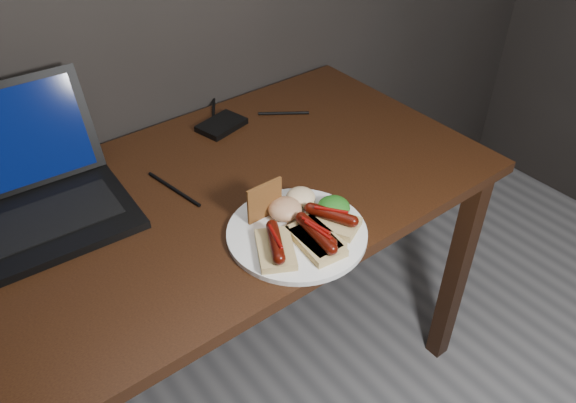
# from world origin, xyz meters

# --- Properties ---
(desk) EXTENTS (1.40, 0.70, 0.75)m
(desk) POSITION_xyz_m (0.00, 1.38, 0.66)
(desk) COLOR #381E0E
(desk) RESTS_ON ground
(laptop) EXTENTS (0.42, 0.37, 0.25)m
(laptop) POSITION_xyz_m (-0.31, 1.55, 0.80)
(laptop) COLOR black
(laptop) RESTS_ON desk
(hard_drive) EXTENTS (0.14, 0.11, 0.02)m
(hard_drive) POSITION_xyz_m (0.22, 1.61, 0.76)
(hard_drive) COLOR black
(hard_drive) RESTS_ON desk
(desk_cables) EXTENTS (0.93, 0.42, 0.01)m
(desk_cables) POSITION_xyz_m (0.01, 1.55, 0.75)
(desk_cables) COLOR black
(desk_cables) RESTS_ON desk
(plate) EXTENTS (0.34, 0.34, 0.01)m
(plate) POSITION_xyz_m (0.11, 1.15, 0.76)
(plate) COLOR white
(plate) RESTS_ON desk
(bread_sausage_left) EXTENTS (0.12, 0.13, 0.04)m
(bread_sausage_left) POSITION_xyz_m (0.04, 1.12, 0.78)
(bread_sausage_left) COLOR #D6BE7E
(bread_sausage_left) RESTS_ON plate
(bread_sausage_center) EXTENTS (0.07, 0.12, 0.04)m
(bread_sausage_center) POSITION_xyz_m (0.12, 1.10, 0.78)
(bread_sausage_center) COLOR #D6BE7E
(bread_sausage_center) RESTS_ON plate
(bread_sausage_right) EXTENTS (0.11, 0.13, 0.04)m
(bread_sausage_right) POSITION_xyz_m (0.18, 1.12, 0.78)
(bread_sausage_right) COLOR #D6BE7E
(bread_sausage_right) RESTS_ON plate
(bread_sausage_extra) EXTENTS (0.08, 0.12, 0.04)m
(bread_sausage_extra) POSITION_xyz_m (0.11, 1.09, 0.78)
(bread_sausage_extra) COLOR #D6BE7E
(bread_sausage_extra) RESTS_ON plate
(crispbread) EXTENTS (0.09, 0.01, 0.08)m
(crispbread) POSITION_xyz_m (0.09, 1.23, 0.80)
(crispbread) COLOR #925A28
(crispbread) RESTS_ON plate
(salad_greens) EXTENTS (0.07, 0.07, 0.04)m
(salad_greens) POSITION_xyz_m (0.20, 1.14, 0.78)
(salad_greens) COLOR #105311
(salad_greens) RESTS_ON plate
(salsa_mound) EXTENTS (0.07, 0.07, 0.04)m
(salsa_mound) POSITION_xyz_m (0.12, 1.20, 0.78)
(salsa_mound) COLOR #9D290F
(salsa_mound) RESTS_ON plate
(coleslaw_mound) EXTENTS (0.06, 0.06, 0.04)m
(coleslaw_mound) POSITION_xyz_m (0.17, 1.21, 0.78)
(coleslaw_mound) COLOR white
(coleslaw_mound) RESTS_ON plate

